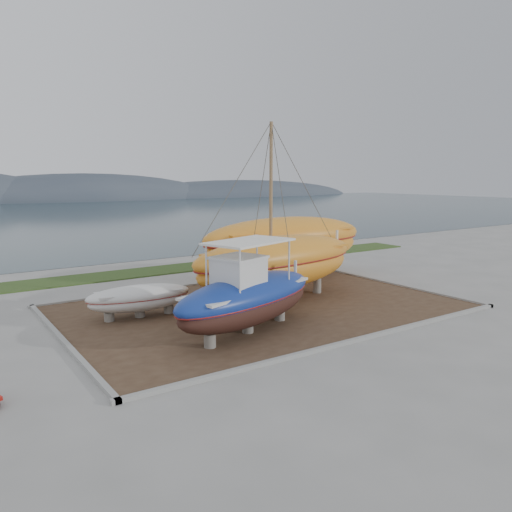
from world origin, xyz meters
TOP-DOWN VIEW (x-y plane):
  - ground at (0.00, 0.00)m, footprint 140.00×140.00m
  - dirt_patch at (0.00, 4.00)m, footprint 18.00×12.00m
  - curb_frame at (0.00, 4.00)m, footprint 18.60×12.60m
  - grass_strip at (0.00, 15.50)m, footprint 44.00×3.00m
  - sea at (0.00, 70.00)m, footprint 260.00×100.00m
  - blue_caique at (-2.74, 1.03)m, footprint 7.99×4.61m
  - white_dinghy at (-5.48, 5.57)m, footprint 4.76×2.16m
  - orange_sailboat at (1.24, 4.38)m, footprint 10.25×4.10m
  - orange_bare_hull at (4.93, 8.57)m, footprint 11.21×3.64m

SIDE VIEW (x-z plane):
  - ground at x=0.00m, z-range 0.00..0.00m
  - sea at x=0.00m, z-range -0.02..0.02m
  - dirt_patch at x=0.00m, z-range 0.00..0.06m
  - grass_strip at x=0.00m, z-range 0.00..0.08m
  - curb_frame at x=0.00m, z-range 0.00..0.15m
  - white_dinghy at x=-5.48m, z-range 0.06..1.45m
  - orange_bare_hull at x=4.93m, z-range 0.06..3.71m
  - blue_caique at x=-2.74m, z-range 0.06..3.74m
  - orange_sailboat at x=1.24m, z-range 0.06..8.72m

